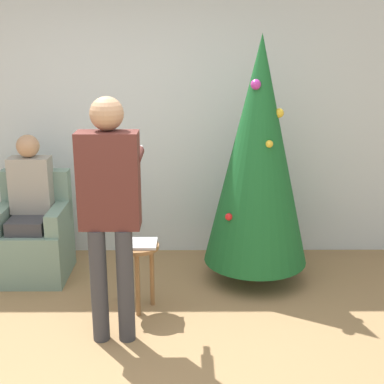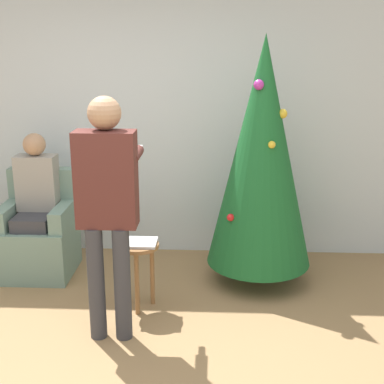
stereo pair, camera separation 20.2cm
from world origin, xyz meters
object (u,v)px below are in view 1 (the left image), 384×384
object	(u,v)px
armchair	(34,239)
person_seated	(30,201)
christmas_tree	(258,153)
side_stool	(138,259)
person_standing	(110,199)

from	to	relation	value
armchair	person_seated	distance (m)	0.37
christmas_tree	armchair	bearing A→B (deg)	177.00
side_stool	armchair	bearing A→B (deg)	147.32
person_standing	side_stool	bearing A→B (deg)	70.34
christmas_tree	side_stool	distance (m)	1.34
christmas_tree	side_stool	bearing A→B (deg)	-151.25
christmas_tree	person_standing	bearing A→B (deg)	-140.23
christmas_tree	person_standing	size ratio (longest dim) A/B	1.23
christmas_tree	person_standing	distance (m)	1.47
side_stool	person_seated	bearing A→B (deg)	148.16
armchair	person_standing	size ratio (longest dim) A/B	0.54
christmas_tree	person_seated	distance (m)	2.05
christmas_tree	person_seated	world-z (taller)	christmas_tree
armchair	person_standing	xyz separation A→B (m)	(0.86, -1.04, 0.70)
person_standing	person_seated	bearing A→B (deg)	130.18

